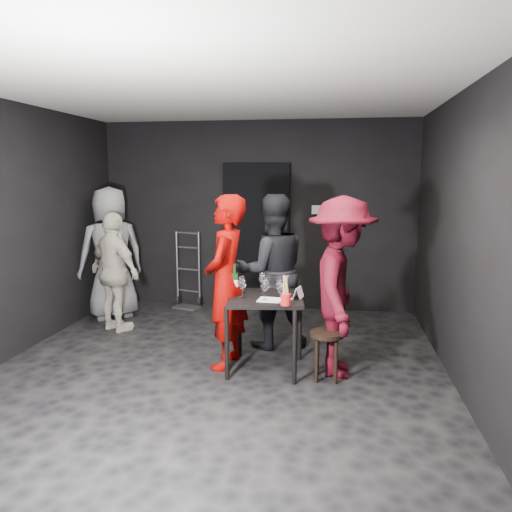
% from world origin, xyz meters
% --- Properties ---
extents(floor, '(4.50, 5.00, 0.02)m').
position_xyz_m(floor, '(0.00, 0.00, 0.00)').
color(floor, black).
rests_on(floor, ground).
extents(ceiling, '(4.50, 5.00, 0.02)m').
position_xyz_m(ceiling, '(0.00, 0.00, 2.70)').
color(ceiling, silver).
rests_on(ceiling, ground).
extents(wall_back, '(4.50, 0.04, 2.70)m').
position_xyz_m(wall_back, '(0.00, 2.50, 1.35)').
color(wall_back, black).
rests_on(wall_back, ground).
extents(wall_front, '(4.50, 0.04, 2.70)m').
position_xyz_m(wall_front, '(0.00, -2.50, 1.35)').
color(wall_front, black).
rests_on(wall_front, ground).
extents(wall_left, '(0.04, 5.00, 2.70)m').
position_xyz_m(wall_left, '(-2.25, 0.00, 1.35)').
color(wall_left, black).
rests_on(wall_left, ground).
extents(wall_right, '(0.04, 5.00, 2.70)m').
position_xyz_m(wall_right, '(2.25, 0.00, 1.35)').
color(wall_right, black).
rests_on(wall_right, ground).
extents(doorway, '(0.95, 0.10, 2.10)m').
position_xyz_m(doorway, '(0.00, 2.44, 1.05)').
color(doorway, black).
rests_on(doorway, ground).
extents(wallbox_upper, '(0.12, 0.06, 0.12)m').
position_xyz_m(wallbox_upper, '(0.85, 2.45, 1.45)').
color(wallbox_upper, '#B7B7B2').
rests_on(wallbox_upper, wall_back).
extents(wallbox_lower, '(0.10, 0.06, 0.14)m').
position_xyz_m(wallbox_lower, '(1.05, 2.45, 1.40)').
color(wallbox_lower, '#B7B7B2').
rests_on(wallbox_lower, wall_back).
extents(hand_truck, '(0.37, 0.32, 1.12)m').
position_xyz_m(hand_truck, '(-1.01, 2.33, 0.21)').
color(hand_truck, '#B2B2B7').
rests_on(hand_truck, floor).
extents(tasting_table, '(0.72, 0.72, 0.75)m').
position_xyz_m(tasting_table, '(0.46, 0.11, 0.65)').
color(tasting_table, black).
rests_on(tasting_table, floor).
extents(stool, '(0.33, 0.33, 0.47)m').
position_xyz_m(stool, '(1.07, -0.05, 0.37)').
color(stool, '#301E13').
rests_on(stool, floor).
extents(server_red, '(0.52, 0.76, 2.02)m').
position_xyz_m(server_red, '(0.05, 0.16, 1.01)').
color(server_red, '#830200').
rests_on(server_red, floor).
extents(woman_black, '(1.09, 0.83, 1.98)m').
position_xyz_m(woman_black, '(0.43, 0.83, 0.99)').
color(woman_black, black).
rests_on(woman_black, floor).
extents(man_maroon, '(0.63, 1.31, 2.01)m').
position_xyz_m(man_maroon, '(1.20, 0.13, 1.00)').
color(man_maroon, '#470713').
rests_on(man_maroon, floor).
extents(bystander_cream, '(0.96, 0.79, 1.48)m').
position_xyz_m(bystander_cream, '(-1.55, 1.08, 0.74)').
color(bystander_cream, beige).
rests_on(bystander_cream, floor).
extents(bystander_grey, '(1.16, 1.10, 2.12)m').
position_xyz_m(bystander_grey, '(-1.85, 1.63, 1.06)').
color(bystander_grey, slate).
rests_on(bystander_grey, floor).
extents(tasting_mat, '(0.32, 0.23, 0.00)m').
position_xyz_m(tasting_mat, '(0.57, -0.03, 0.75)').
color(tasting_mat, white).
rests_on(tasting_mat, tasting_table).
extents(wine_glass_a, '(0.10, 0.10, 0.20)m').
position_xyz_m(wine_glass_a, '(0.25, 0.02, 0.85)').
color(wine_glass_a, white).
rests_on(wine_glass_a, tasting_table).
extents(wine_glass_b, '(0.08, 0.08, 0.19)m').
position_xyz_m(wine_glass_b, '(0.21, 0.19, 0.85)').
color(wine_glass_b, white).
rests_on(wine_glass_b, tasting_table).
extents(wine_glass_c, '(0.10, 0.10, 0.22)m').
position_xyz_m(wine_glass_c, '(0.41, 0.26, 0.86)').
color(wine_glass_c, white).
rests_on(wine_glass_c, tasting_table).
extents(wine_glass_d, '(0.09, 0.09, 0.21)m').
position_xyz_m(wine_glass_d, '(0.48, -0.05, 0.86)').
color(wine_glass_d, white).
rests_on(wine_glass_d, tasting_table).
extents(wine_glass_e, '(0.10, 0.10, 0.21)m').
position_xyz_m(wine_glass_e, '(0.64, -0.12, 0.85)').
color(wine_glass_e, white).
rests_on(wine_glass_e, tasting_table).
extents(wine_glass_f, '(0.07, 0.07, 0.18)m').
position_xyz_m(wine_glass_f, '(0.60, 0.11, 0.84)').
color(wine_glass_f, white).
rests_on(wine_glass_f, tasting_table).
extents(wine_bottle, '(0.07, 0.07, 0.31)m').
position_xyz_m(wine_bottle, '(0.15, 0.13, 0.87)').
color(wine_bottle, black).
rests_on(wine_bottle, tasting_table).
extents(breadstick_cup, '(0.10, 0.10, 0.30)m').
position_xyz_m(breadstick_cup, '(0.69, -0.20, 0.88)').
color(breadstick_cup, red).
rests_on(breadstick_cup, tasting_table).
extents(reserved_card, '(0.11, 0.16, 0.11)m').
position_xyz_m(reserved_card, '(0.77, 0.10, 0.80)').
color(reserved_card, white).
rests_on(reserved_card, tasting_table).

